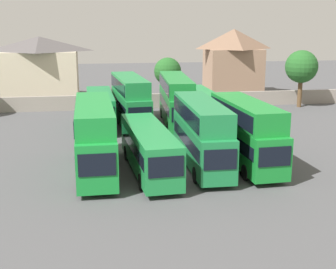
{
  "coord_description": "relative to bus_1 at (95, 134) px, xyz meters",
  "views": [
    {
      "loc": [
        -5.63,
        -33.08,
        10.84
      ],
      "look_at": [
        0.0,
        3.0,
        1.97
      ],
      "focal_mm": 50.89,
      "sensor_mm": 36.0,
      "label": 1
    }
  ],
  "objects": [
    {
      "name": "bus_8",
      "position": [
        11.36,
        15.0,
        -0.9
      ],
      "size": [
        2.81,
        11.77,
        3.37
      ],
      "rotation": [
        0.0,
        0.0,
        -1.55
      ],
      "color": "#1E8E42",
      "rests_on": "ground"
    },
    {
      "name": "bus_2",
      "position": [
        3.82,
        -0.71,
        -0.96
      ],
      "size": [
        3.25,
        11.66,
        3.27
      ],
      "rotation": [
        0.0,
        0.0,
        -1.51
      ],
      "color": "#1E873F",
      "rests_on": "ground"
    },
    {
      "name": "ground",
      "position": [
        5.72,
        17.56,
        -2.84
      ],
      "size": [
        140.0,
        140.0,
        0.0
      ],
      "primitive_type": "plane",
      "color": "#4C4C4F"
    },
    {
      "name": "tree_right_of_lot",
      "position": [
        25.7,
        22.72,
        2.2
      ],
      "size": [
        4.06,
        4.06,
        7.12
      ],
      "color": "brown",
      "rests_on": "ground"
    },
    {
      "name": "bus_1",
      "position": [
        0.0,
        0.0,
        0.0
      ],
      "size": [
        2.8,
        11.51,
        5.04
      ],
      "rotation": [
        0.0,
        0.0,
        -1.56
      ],
      "color": "#198933",
      "rests_on": "ground"
    },
    {
      "name": "depot_boundary_wall",
      "position": [
        5.72,
        24.72,
        -1.94
      ],
      "size": [
        56.0,
        0.5,
        1.8
      ],
      "primitive_type": "cube",
      "color": "gray",
      "rests_on": "ground"
    },
    {
      "name": "bus_7",
      "position": [
        8.49,
        14.88,
        -0.01
      ],
      "size": [
        3.22,
        12.17,
        5.02
      ],
      "rotation": [
        0.0,
        0.0,
        -1.63
      ],
      "color": "#1B8231",
      "rests_on": "ground"
    },
    {
      "name": "bus_5",
      "position": [
        0.62,
        15.06,
        -0.84
      ],
      "size": [
        2.8,
        10.64,
        3.5
      ],
      "rotation": [
        0.0,
        0.0,
        -1.55
      ],
      "color": "#167F3B",
      "rests_on": "ground"
    },
    {
      "name": "bus_4",
      "position": [
        11.2,
        -0.19,
        -0.07
      ],
      "size": [
        3.08,
        10.36,
        4.9
      ],
      "rotation": [
        0.0,
        0.0,
        -1.52
      ],
      "color": "#18862E",
      "rests_on": "ground"
    },
    {
      "name": "bus_3",
      "position": [
        7.83,
        0.02,
        -0.05
      ],
      "size": [
        2.59,
        11.0,
        4.95
      ],
      "rotation": [
        0.0,
        0.0,
        -1.58
      ],
      "color": "#1C7C3F",
      "rests_on": "ground"
    },
    {
      "name": "house_terrace_centre",
      "position": [
        20.3,
        34.16,
        2.0
      ],
      "size": [
        8.11,
        6.43,
        9.48
      ],
      "color": "#9E7A60",
      "rests_on": "ground"
    },
    {
      "name": "tree_behind_wall",
      "position": [
        9.52,
        27.22,
        1.43
      ],
      "size": [
        3.52,
        3.52,
        6.06
      ],
      "color": "brown",
      "rests_on": "ground"
    },
    {
      "name": "bus_6",
      "position": [
        3.71,
        15.04,
        0.03
      ],
      "size": [
        3.42,
        11.09,
        5.1
      ],
      "rotation": [
        0.0,
        0.0,
        -1.49
      ],
      "color": "#1E833E",
      "rests_on": "ground"
    },
    {
      "name": "house_terrace_left",
      "position": [
        -6.96,
        32.81,
        1.54
      ],
      "size": [
        10.25,
        7.38,
        8.61
      ],
      "color": "beige",
      "rests_on": "ground"
    }
  ]
}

